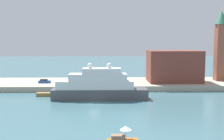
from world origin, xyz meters
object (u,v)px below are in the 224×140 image
object	(u,v)px
work_barge	(44,94)
bell_tower	(221,43)
large_yacht	(98,87)
mooring_bollard	(98,84)
person_figure	(58,82)
harbor_building	(174,66)
parked_car	(44,81)
small_motorboat	(123,137)

from	to	relation	value
work_barge	bell_tower	world-z (taller)	bell_tower
large_yacht	work_barge	size ratio (longest dim) A/B	5.82
bell_tower	mooring_bollard	size ratio (longest dim) A/B	26.93
person_figure	bell_tower	bearing A→B (deg)	7.76
bell_tower	harbor_building	bearing A→B (deg)	-170.51
bell_tower	person_figure	bearing A→B (deg)	-172.24
harbor_building	bell_tower	world-z (taller)	bell_tower
harbor_building	person_figure	size ratio (longest dim) A/B	10.67
person_figure	parked_car	bearing A→B (deg)	147.61
person_figure	small_motorboat	bearing A→B (deg)	-70.22
person_figure	harbor_building	bearing A→B (deg)	7.00
large_yacht	small_motorboat	distance (m)	33.46
work_barge	bell_tower	xyz separation A→B (m)	(56.26, 17.86, 14.08)
small_motorboat	mooring_bollard	xyz separation A→B (m)	(-4.74, 44.38, 1.08)
small_motorboat	harbor_building	size ratio (longest dim) A/B	0.27
bell_tower	small_motorboat	bearing A→B (deg)	-123.78
mooring_bollard	bell_tower	bearing A→B (deg)	14.51
large_yacht	bell_tower	distance (m)	48.06
harbor_building	mooring_bollard	size ratio (longest dim) A/B	19.56
harbor_building	parked_car	bearing A→B (deg)	-177.95
harbor_building	parked_car	xyz separation A→B (m)	(-42.54, -1.52, -4.64)
small_motorboat	harbor_building	world-z (taller)	harbor_building
small_motorboat	parked_car	bearing A→B (deg)	113.45
bell_tower	mooring_bollard	world-z (taller)	bell_tower
parked_car	work_barge	bearing A→B (deg)	-78.71
bell_tower	parked_car	xyz separation A→B (m)	(-58.97, -4.27, -12.37)
harbor_building	mooring_bollard	xyz separation A→B (m)	(-25.21, -8.03, -4.75)
small_motorboat	work_barge	bearing A→B (deg)	117.43
harbor_building	bell_tower	bearing A→B (deg)	9.49
small_motorboat	person_figure	distance (m)	50.80
parked_car	bell_tower	bearing A→B (deg)	4.14
person_figure	mooring_bollard	size ratio (longest dim) A/B	1.83
large_yacht	bell_tower	xyz separation A→B (m)	(41.19, 22.05, 11.28)
large_yacht	bell_tower	world-z (taller)	bell_tower
large_yacht	bell_tower	bearing A→B (deg)	28.16
mooring_bollard	work_barge	bearing A→B (deg)	-154.16
small_motorboat	harbor_building	bearing A→B (deg)	68.67
large_yacht	person_figure	xyz separation A→B (m)	(-12.89, 14.68, -0.89)
small_motorboat	bell_tower	world-z (taller)	bell_tower
bell_tower	mooring_bollard	distance (m)	44.78
parked_car	person_figure	xyz separation A→B (m)	(4.89, -3.10, 0.20)
mooring_bollard	large_yacht	bearing A→B (deg)	-87.69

